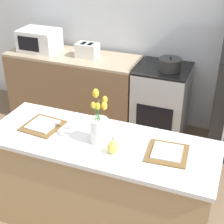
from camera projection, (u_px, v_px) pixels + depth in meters
name	position (u px, v px, depth m)	size (l,w,h in m)	color
ground_plane	(102.00, 223.00, 3.05)	(10.00, 10.00, 0.00)	brown
back_wall	(167.00, 19.00, 4.02)	(5.20, 0.08, 2.70)	silver
kitchen_island	(101.00, 185.00, 2.83)	(1.80, 0.66, 0.88)	tan
back_counter	(74.00, 88.00, 4.47)	(1.68, 0.60, 0.90)	brown
stove_range	(161.00, 103.00, 4.10)	(0.60, 0.61, 0.90)	#B2B5B7
flower_vase	(99.00, 127.00, 2.55)	(0.14, 0.15, 0.42)	silver
pear_figurine	(113.00, 147.00, 2.45)	(0.08, 0.08, 0.13)	#E5CC4C
plate_setting_left	(43.00, 125.00, 2.79)	(0.32, 0.32, 0.02)	brown
plate_setting_right	(167.00, 153.00, 2.46)	(0.32, 0.32, 0.02)	brown
toaster	(87.00, 50.00, 4.13)	(0.28, 0.18, 0.17)	silver
cooking_pot	(170.00, 64.00, 3.78)	(0.25, 0.25, 0.16)	#2D2D2D
microwave	(39.00, 40.00, 4.33)	(0.48, 0.37, 0.27)	white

